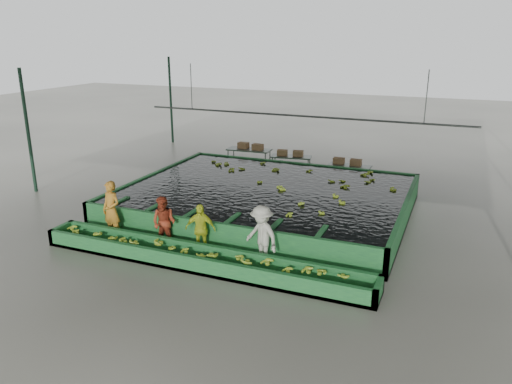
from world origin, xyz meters
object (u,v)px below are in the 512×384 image
at_px(worker_a, 112,210).
at_px(worker_b, 164,222).
at_px(packing_table_mid, 291,165).
at_px(flotation_tank, 266,199).
at_px(box_stack_right, 347,164).
at_px(worker_d, 262,236).
at_px(box_stack_left, 250,149).
at_px(packing_table_right, 349,174).
at_px(box_stack_mid, 290,156).
at_px(worker_c, 200,229).
at_px(packing_table_left, 249,159).
at_px(sorting_trough, 200,258).

relative_size(worker_a, worker_b, 1.17).
xyz_separation_m(worker_a, packing_table_mid, (2.77, 9.50, -0.52)).
relative_size(flotation_tank, packing_table_mid, 5.43).
height_order(worker_a, box_stack_right, worker_a).
xyz_separation_m(worker_a, worker_d, (5.12, 0.00, -0.06)).
relative_size(flotation_tank, box_stack_left, 7.79).
distance_m(packing_table_mid, box_stack_right, 2.80).
bearing_deg(packing_table_right, box_stack_mid, 168.16).
xyz_separation_m(worker_d, box_stack_left, (-4.49, 9.66, 0.08)).
bearing_deg(worker_d, worker_a, -155.47).
bearing_deg(worker_c, packing_table_mid, 76.40).
bearing_deg(worker_d, packing_table_left, 139.80).
bearing_deg(packing_table_mid, packing_table_right, -11.69).
xyz_separation_m(flotation_tank, worker_d, (1.55, -4.30, 0.43)).
bearing_deg(packing_table_right, box_stack_right, 145.78).
bearing_deg(worker_c, flotation_tank, 68.68).
xyz_separation_m(worker_d, packing_table_left, (-4.55, 9.63, -0.40)).
relative_size(worker_c, packing_table_left, 0.74).
bearing_deg(box_stack_left, packing_table_mid, -4.52).
bearing_deg(packing_table_mid, worker_c, -87.54).
height_order(flotation_tank, worker_a, worker_a).
bearing_deg(packing_table_left, worker_b, -81.96).
bearing_deg(worker_c, box_stack_right, 59.50).
xyz_separation_m(flotation_tank, box_stack_right, (1.92, 4.69, 0.38)).
xyz_separation_m(packing_table_left, box_stack_right, (4.92, -0.64, 0.35)).
bearing_deg(packing_table_right, packing_table_mid, 168.31).
relative_size(worker_a, worker_c, 1.21).
distance_m(packing_table_right, box_stack_right, 0.44).
distance_m(flotation_tank, box_stack_left, 6.14).
relative_size(packing_table_left, box_stack_mid, 1.74).
distance_m(flotation_tank, worker_d, 4.59).
xyz_separation_m(worker_c, packing_table_mid, (-0.41, 9.50, -0.35)).
bearing_deg(packing_table_right, worker_d, -93.25).
xyz_separation_m(worker_d, box_stack_right, (0.37, 8.99, -0.05)).
bearing_deg(packing_table_right, worker_b, -112.52).
relative_size(worker_c, worker_d, 0.88).
bearing_deg(box_stack_mid, packing_table_right, -11.84).
height_order(sorting_trough, packing_table_mid, packing_table_mid).
relative_size(worker_c, packing_table_mid, 0.84).
distance_m(worker_b, packing_table_right, 9.65).
bearing_deg(worker_d, box_stack_right, 112.14).
height_order(worker_b, packing_table_right, worker_b).
height_order(flotation_tank, box_stack_right, box_stack_right).
bearing_deg(worker_b, box_stack_mid, 83.38).
relative_size(worker_a, packing_table_mid, 1.02).
xyz_separation_m(flotation_tank, worker_c, (-0.40, -4.30, 0.32)).
relative_size(flotation_tank, worker_d, 5.70).
bearing_deg(packing_table_left, worker_c, -74.86).
bearing_deg(worker_a, sorting_trough, -2.49).
height_order(packing_table_mid, box_stack_left, box_stack_left).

